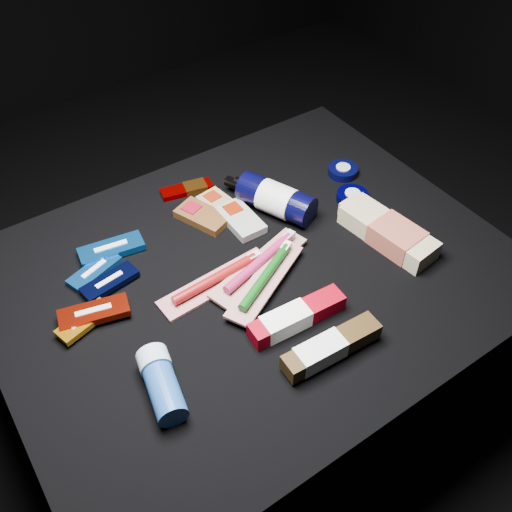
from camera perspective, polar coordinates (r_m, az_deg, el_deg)
ground at (r=1.44m, az=-0.28°, el=-12.25°), size 3.00×3.00×0.00m
cloth_table at (r=1.27m, az=-0.31°, el=-7.47°), size 0.98×0.78×0.40m
luna_bar_0 at (r=1.15m, az=-15.85°, el=-1.46°), size 0.12×0.07×0.01m
luna_bar_1 at (r=1.18m, az=-14.26°, el=0.69°), size 0.13×0.07×0.02m
luna_bar_2 at (r=1.11m, az=-14.42°, el=-2.53°), size 0.11×0.06×0.01m
luna_bar_3 at (r=1.06m, az=-16.79°, el=-6.26°), size 0.11×0.06×0.01m
luna_bar_4 at (r=1.06m, az=-15.88°, el=-5.48°), size 0.13×0.08×0.02m
clif_bar_0 at (r=1.22m, az=-5.52°, el=4.06°), size 0.10×0.13×0.02m
clif_bar_1 at (r=1.21m, az=-1.68°, el=3.79°), size 0.06×0.11×0.02m
clif_bar_2 at (r=1.25m, az=-3.70°, el=5.17°), size 0.07×0.11×0.02m
power_bar at (r=1.30m, az=-6.66°, el=6.72°), size 0.12×0.06×0.01m
lotion_bottle at (r=1.22m, az=2.00°, el=5.73°), size 0.13×0.22×0.07m
cream_tin_upper at (r=1.35m, az=8.68°, el=8.43°), size 0.07×0.07×0.02m
cream_tin_lower at (r=1.28m, az=9.59°, el=5.88°), size 0.07×0.07×0.02m
bodywash_bottle at (r=1.19m, az=13.17°, el=2.24°), size 0.10×0.22×0.05m
deodorant_stick at (r=0.94m, az=-9.42°, el=-12.42°), size 0.08×0.14×0.05m
toothbrush_pack_0 at (r=1.09m, az=-3.89°, el=-2.41°), size 0.24×0.07×0.03m
toothbrush_pack_1 at (r=1.10m, az=0.43°, el=-0.79°), size 0.24×0.12×0.03m
toothbrush_pack_2 at (r=1.07m, az=1.01°, el=-2.18°), size 0.22×0.15×0.02m
toothpaste_carton_red at (r=1.02m, az=3.73°, el=-6.23°), size 0.19×0.05×0.04m
toothpaste_carton_green at (r=0.98m, az=7.17°, el=-9.19°), size 0.19×0.05×0.04m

